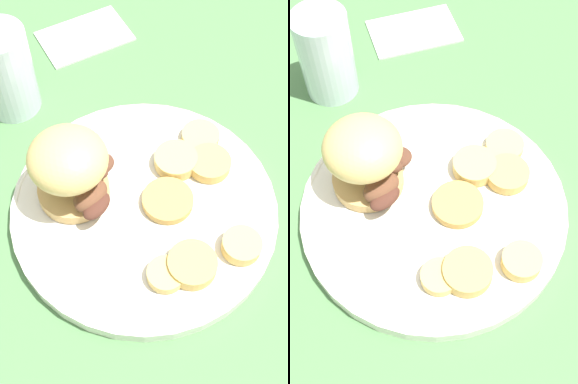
# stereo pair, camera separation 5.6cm
# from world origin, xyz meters

# --- Properties ---
(ground_plane) EXTENTS (4.00, 4.00, 0.00)m
(ground_plane) POSITION_xyz_m (0.00, 0.00, 0.00)
(ground_plane) COLOR #4C7A47
(dinner_plate) EXTENTS (0.29, 0.29, 0.02)m
(dinner_plate) POSITION_xyz_m (0.00, 0.00, 0.01)
(dinner_plate) COLOR white
(dinner_plate) RESTS_ON ground_plane
(sandwich) EXTENTS (0.10, 0.09, 0.09)m
(sandwich) POSITION_xyz_m (-0.01, 0.07, 0.07)
(sandwich) COLOR tan
(sandwich) RESTS_ON dinner_plate
(potato_round_0) EXTENTS (0.04, 0.04, 0.01)m
(potato_round_0) POSITION_xyz_m (-0.01, -0.11, 0.03)
(potato_round_0) COLOR #DBB766
(potato_round_0) RESTS_ON dinner_plate
(potato_round_1) EXTENTS (0.05, 0.05, 0.01)m
(potato_round_1) POSITION_xyz_m (0.06, -0.01, 0.03)
(potato_round_1) COLOR #DBB766
(potato_round_1) RESTS_ON dinner_plate
(potato_round_2) EXTENTS (0.05, 0.05, 0.01)m
(potato_round_2) POSITION_xyz_m (0.07, -0.05, 0.03)
(potato_round_2) COLOR tan
(potato_round_2) RESTS_ON dinner_plate
(potato_round_3) EXTENTS (0.06, 0.06, 0.01)m
(potato_round_3) POSITION_xyz_m (0.01, -0.02, 0.02)
(potato_round_3) COLOR tan
(potato_round_3) RESTS_ON dinner_plate
(potato_round_4) EXTENTS (0.04, 0.04, 0.01)m
(potato_round_4) POSITION_xyz_m (-0.07, -0.05, 0.03)
(potato_round_4) COLOR #DBB766
(potato_round_4) RESTS_ON dinner_plate
(potato_round_5) EXTENTS (0.04, 0.04, 0.01)m
(potato_round_5) POSITION_xyz_m (0.11, -0.03, 0.02)
(potato_round_5) COLOR #DBB766
(potato_round_5) RESTS_ON dinner_plate
(potato_round_6) EXTENTS (0.05, 0.05, 0.02)m
(potato_round_6) POSITION_xyz_m (-0.05, -0.07, 0.03)
(potato_round_6) COLOR tan
(potato_round_6) RESTS_ON dinner_plate
(drinking_glass) EXTENTS (0.07, 0.07, 0.11)m
(drinking_glass) POSITION_xyz_m (0.09, 0.21, 0.06)
(drinking_glass) COLOR silver
(drinking_glass) RESTS_ON ground_plane
(napkin) EXTENTS (0.14, 0.14, 0.01)m
(napkin) POSITION_xyz_m (0.23, 0.18, 0.00)
(napkin) COLOR white
(napkin) RESTS_ON ground_plane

